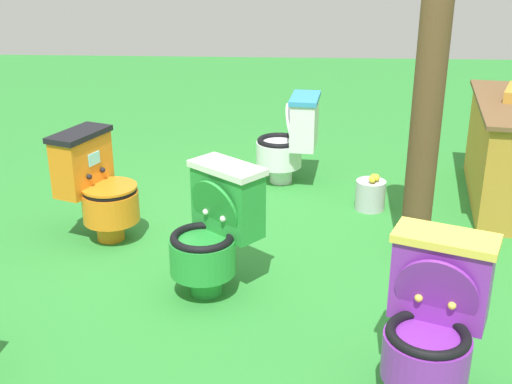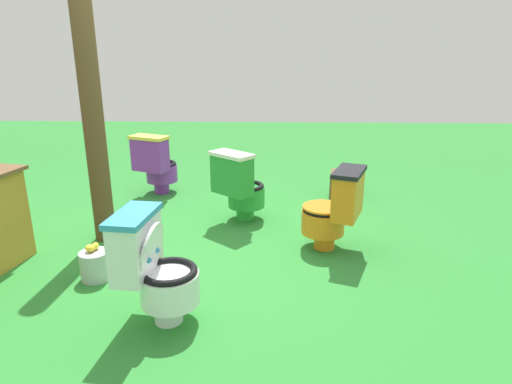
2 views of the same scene
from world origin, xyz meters
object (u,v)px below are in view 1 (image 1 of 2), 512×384
object	(u,v)px
toilet_purple	(433,318)
toilet_green	(214,229)
wooden_post	(430,82)
toilet_orange	(98,186)
toilet_white	(291,139)
lemon_bucket	(370,194)

from	to	relation	value
toilet_purple	toilet_green	xyz separation A→B (m)	(-0.85, -1.04, 0.00)
toilet_purple	wooden_post	xyz separation A→B (m)	(-1.32, 0.16, 0.74)
toilet_green	toilet_orange	bearing A→B (deg)	3.53
toilet_green	toilet_orange	xyz separation A→B (m)	(-0.63, -0.84, -0.00)
toilet_purple	toilet_orange	bearing A→B (deg)	-15.79
toilet_white	toilet_purple	bearing A→B (deg)	-159.94
toilet_white	wooden_post	bearing A→B (deg)	-141.66
toilet_purple	wooden_post	world-z (taller)	wooden_post
toilet_purple	toilet_white	size ratio (longest dim) A/B	1.00
toilet_white	lemon_bucket	bearing A→B (deg)	-124.67
toilet_orange	toilet_white	bearing A→B (deg)	152.48
toilet_orange	lemon_bucket	bearing A→B (deg)	128.62
wooden_post	lemon_bucket	distance (m)	1.26
toilet_purple	toilet_green	distance (m)	1.35
wooden_post	lemon_bucket	world-z (taller)	wooden_post
toilet_white	lemon_bucket	distance (m)	0.83
toilet_orange	lemon_bucket	xyz separation A→B (m)	(-0.59, 1.85, -0.25)
wooden_post	toilet_orange	bearing A→B (deg)	-94.60
toilet_green	wooden_post	size ratio (longest dim) A/B	0.33
toilet_orange	toilet_purple	bearing A→B (deg)	72.83
toilet_green	wooden_post	world-z (taller)	wooden_post
toilet_white	toilet_green	size ratio (longest dim) A/B	1.00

